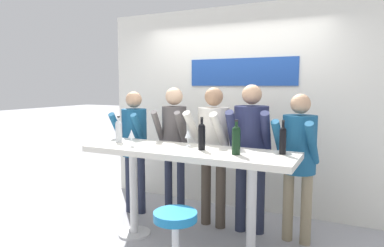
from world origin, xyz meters
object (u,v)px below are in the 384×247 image
at_px(person_far_left, 134,138).
at_px(wine_bottle_0, 202,135).
at_px(wine_bottle_1, 283,139).
at_px(person_center, 251,143).
at_px(person_center_left, 213,142).
at_px(wine_glass_1, 131,134).
at_px(person_left, 174,137).
at_px(bar_stool, 175,238).
at_px(wine_glass_0, 188,134).
at_px(wine_bottle_2, 236,139).
at_px(tasting_table, 188,164).
at_px(wine_bottle_3, 119,130).
at_px(person_center_right, 299,152).

xyz_separation_m(person_far_left, wine_bottle_0, (1.20, -0.53, 0.19)).
bearing_deg(wine_bottle_1, person_center, 133.41).
height_order(person_center_left, wine_bottle_0, person_center_left).
bearing_deg(wine_glass_1, person_far_left, 123.76).
xyz_separation_m(person_left, wine_bottle_0, (0.64, -0.60, 0.14)).
xyz_separation_m(bar_stool, person_far_left, (-1.30, 1.26, 0.56)).
height_order(bar_stool, person_center, person_center).
bearing_deg(bar_stool, wine_glass_0, 110.22).
xyz_separation_m(person_left, wine_bottle_2, (1.03, -0.67, 0.15)).
bearing_deg(tasting_table, wine_glass_0, 115.47).
bearing_deg(wine_glass_0, wine_glass_1, -153.57).
bearing_deg(wine_bottle_3, wine_glass_0, 8.58).
distance_m(person_left, wine_bottle_1, 1.49).
distance_m(tasting_table, person_center_right, 1.16).
relative_size(tasting_table, bar_stool, 3.33).
height_order(person_left, person_center_left, person_center_left).
bearing_deg(wine_glass_1, person_center_right, 23.54).
bearing_deg(wine_glass_1, person_center, 33.76).
relative_size(wine_bottle_0, wine_glass_1, 1.86).
bearing_deg(person_center_right, person_center, -176.00).
relative_size(person_center_left, wine_glass_0, 9.32).
bearing_deg(person_far_left, wine_bottle_0, -30.85).
xyz_separation_m(person_center_right, wine_bottle_0, (-0.85, -0.57, 0.20)).
height_order(person_center_left, person_center_right, person_center_left).
height_order(person_far_left, wine_glass_0, person_far_left).
height_order(person_center, wine_glass_1, person_center).
height_order(wine_bottle_2, wine_bottle_3, wine_bottle_2).
height_order(wine_bottle_0, wine_glass_0, wine_bottle_0).
relative_size(person_center, wine_bottle_1, 5.25).
distance_m(person_center, wine_glass_0, 0.73).
bearing_deg(wine_bottle_3, tasting_table, -2.30).
relative_size(person_far_left, wine_bottle_1, 4.98).
bearing_deg(person_left, person_center_left, -10.80).
bearing_deg(person_center_right, wine_bottle_3, -156.65).
xyz_separation_m(bar_stool, person_center_left, (-0.21, 1.31, 0.59)).
bearing_deg(wine_bottle_1, person_left, 161.84).
distance_m(wine_bottle_1, wine_bottle_2, 0.44).
distance_m(bar_stool, wine_bottle_1, 1.32).
distance_m(wine_bottle_3, wine_glass_1, 0.31).
bearing_deg(person_center_right, wine_glass_1, -149.56).
bearing_deg(person_center_left, wine_bottle_2, -43.98).
xyz_separation_m(person_center_right, wine_glass_1, (-1.61, -0.70, 0.18)).
distance_m(tasting_table, wine_glass_1, 0.68).
bearing_deg(wine_glass_0, wine_bottle_3, -171.42).
height_order(tasting_table, wine_glass_0, wine_glass_0).
bearing_deg(wine_glass_0, person_center, 39.85).
bearing_deg(person_left, wine_glass_1, -107.80).
height_order(person_center_right, wine_bottle_1, person_center_right).
xyz_separation_m(person_center_right, wine_bottle_2, (-0.47, -0.64, 0.20)).
distance_m(person_center_left, wine_bottle_1, 1.00).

